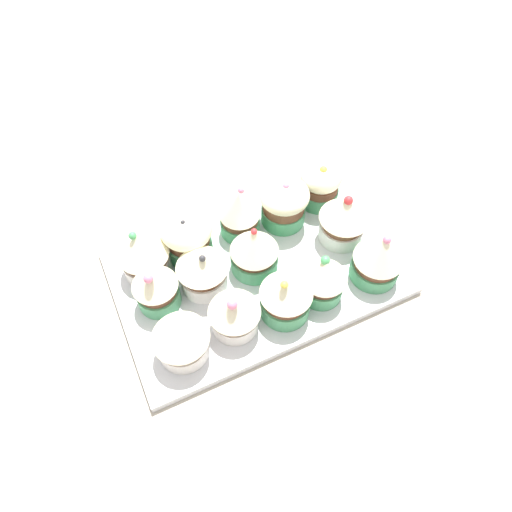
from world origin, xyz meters
TOP-DOWN VIEW (x-y plane):
  - ground_plane at (0.00, 0.00)cm, footprint 180.00×180.00cm
  - baking_tray at (0.00, 0.00)cm, footprint 36.18×23.39cm
  - cupcake_0 at (-13.13, -6.98)cm, footprint 5.74×5.74cm
  - cupcake_1 at (-6.92, -5.94)cm, footprint 6.75×6.75cm
  - cupcake_2 at (-0.70, -6.66)cm, footprint 5.43×5.43cm
  - cupcake_3 at (6.84, -6.00)cm, footprint 6.53×6.53cm
  - cupcake_4 at (12.74, -5.79)cm, footprint 6.47×6.47cm
  - cupcake_5 at (-12.69, 0.30)cm, footprint 6.62×6.62cm
  - cupcake_6 at (0.10, -0.53)cm, footprint 6.18×6.18cm
  - cupcake_7 at (6.93, -0.65)cm, footprint 6.43×6.43cm
  - cupcake_8 at (12.88, -0.72)cm, footprint 5.57×5.57cm
  - cupcake_9 at (-13.41, 7.10)cm, footprint 6.31×6.31cm
  - cupcake_10 at (-5.85, 6.73)cm, footprint 5.67×5.67cm
  - cupcake_11 at (-0.64, 6.93)cm, footprint 6.34×6.34cm
  - cupcake_12 at (5.70, 6.31)cm, footprint 6.18×6.18cm
  - cupcake_13 at (12.40, 6.80)cm, footprint 6.59×6.59cm

SIDE VIEW (x-z plane):
  - ground_plane at x=0.00cm, z-range -3.00..0.00cm
  - baking_tray at x=0.00cm, z-range 0.00..1.20cm
  - cupcake_0 at x=-13.13cm, z-range 1.10..8.26cm
  - cupcake_7 at x=6.93cm, z-range 1.23..8.37cm
  - cupcake_12 at x=5.70cm, z-range 1.21..8.40cm
  - cupcake_8 at x=12.88cm, z-range 1.13..8.49cm
  - cupcake_1 at x=-6.92cm, z-range 1.23..8.38cm
  - cupcake_10 at x=-5.85cm, z-range 1.16..8.46cm
  - cupcake_3 at x=6.84cm, z-range 1.22..8.57cm
  - cupcake_11 at x=-0.64cm, z-range 1.12..8.70cm
  - cupcake_2 at x=-0.70cm, z-range 1.10..8.88cm
  - cupcake_6 at x=0.10cm, z-range 1.10..8.90cm
  - cupcake_4 at x=12.74cm, z-range 1.16..8.87cm
  - cupcake_13 at x=12.40cm, z-range 1.41..8.65cm
  - cupcake_9 at x=-13.41cm, z-range 1.10..8.98cm
  - cupcake_5 at x=-12.69cm, z-range 1.24..9.24cm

